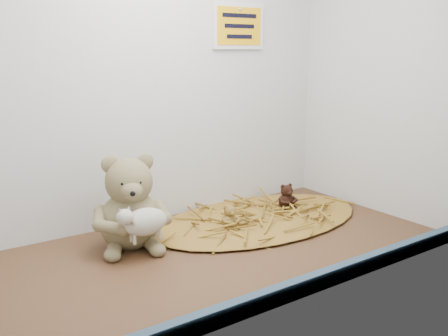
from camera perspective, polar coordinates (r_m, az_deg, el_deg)
alcove_shell at (r=121.38cm, az=-4.20°, el=11.86°), size 120.40×60.20×90.40cm
front_rail at (r=101.98cm, az=7.45°, el=-13.76°), size 119.28×2.20×3.60cm
straw_bed at (r=145.39cm, az=4.05°, el=-5.73°), size 66.97×38.89×1.30cm
main_teddy at (r=125.21cm, az=-10.74°, el=-3.74°), size 24.26×24.94×23.59cm
toy_lamb at (r=118.78cm, az=-9.00°, el=-6.08°), size 14.13×8.62×9.13cm
mini_teddy_tan at (r=135.63cm, az=0.62°, el=-5.38°), size 5.40×5.68×6.52cm
mini_teddy_brown at (r=153.05cm, az=7.14°, el=-3.08°), size 6.93×7.22×7.57cm
wall_sign at (r=155.11cm, az=1.66°, el=15.90°), size 16.00×1.20×11.00cm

